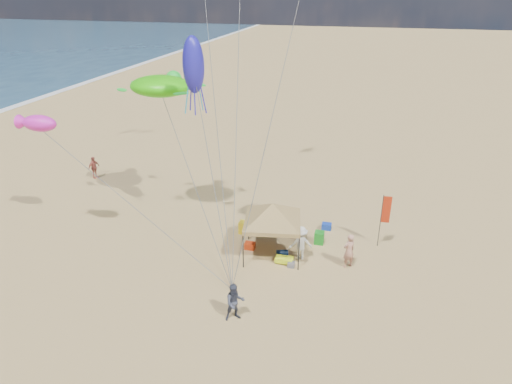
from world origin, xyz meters
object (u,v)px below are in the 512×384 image
canopy_tent (273,205)px  cooler_red (250,246)px  cooler_blue (327,226)px  person_near_c (301,243)px  chair_yellow (244,227)px  person_near_b (235,302)px  person_far_a (94,167)px  feather_flag (385,213)px  beach_cart (284,260)px  chair_green (319,238)px  person_near_a (349,251)px

canopy_tent → cooler_red: 2.95m
cooler_blue → person_near_c: 3.68m
chair_yellow → person_near_b: bearing=-76.8°
chair_yellow → cooler_blue: bearing=19.3°
person_far_a → person_near_c: bearing=-97.9°
cooler_red → person_near_c: bearing=-5.9°
feather_flag → cooler_blue: size_ratio=5.65×
cooler_red → cooler_blue: 4.91m
cooler_red → beach_cart: 2.23m
feather_flag → beach_cart: bearing=-148.1°
cooler_red → person_far_a: person_far_a is taller
cooler_red → person_near_c: (2.77, -0.29, 0.75)m
cooler_blue → person_far_a: size_ratio=0.33×
cooler_red → person_near_b: bearing=-81.0°
cooler_red → chair_green: chair_green is taller
cooler_red → person_far_a: size_ratio=0.33×
feather_flag → person_far_a: (-20.36, 4.46, -1.21)m
person_near_a → chair_yellow: bearing=-59.0°
feather_flag → person_near_a: feather_flag is taller
person_near_b → canopy_tent: bearing=56.2°
chair_green → person_near_a: person_near_a is taller
person_far_a → feather_flag: bearing=-87.5°
chair_yellow → person_near_b: size_ratio=0.40×
feather_flag → chair_green: 3.74m
chair_yellow → person_near_c: person_near_c is taller
beach_cart → person_far_a: size_ratio=0.54×
cooler_blue → person_near_a: bearing=-67.5°
chair_green → cooler_blue: bearing=82.5°
cooler_red → chair_yellow: bearing=116.7°
beach_cart → person_near_b: person_near_b is taller
cooler_red → person_near_a: size_ratio=0.29×
canopy_tent → person_near_b: canopy_tent is taller
person_near_a → person_near_b: (-4.34, -5.19, -0.06)m
chair_green → person_near_c: size_ratio=0.37×
person_near_b → person_near_a: bearing=20.4°
person_near_a → person_near_c: person_near_c is taller
feather_flag → cooler_blue: (-3.07, 1.09, -1.85)m
person_near_a → person_far_a: 20.00m
canopy_tent → person_far_a: size_ratio=3.31×
canopy_tent → person_near_c: bearing=-4.3°
beach_cart → person_near_b: 4.89m
chair_green → chair_yellow: bearing=179.2°
feather_flag → person_near_c: (-4.04, -2.37, -1.10)m
chair_green → person_near_a: size_ratio=0.38×
canopy_tent → person_near_a: (3.95, -0.20, -1.92)m
beach_cart → person_near_b: size_ratio=0.51×
cooler_blue → person_near_b: (-2.86, -8.75, 0.68)m
chair_yellow → person_near_b: 7.37m
person_near_a → person_near_c: size_ratio=0.99×
feather_flag → chair_green: feather_flag is taller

